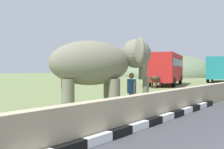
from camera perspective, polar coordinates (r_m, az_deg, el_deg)
striped_curb at (r=6.61m, az=-0.54°, el=-13.55°), size 16.20×0.20×0.24m
barrier_parapet at (r=8.60m, az=7.84°, el=-7.54°), size 28.00×0.36×1.00m
elephant at (r=9.84m, az=-2.86°, el=2.24°), size 3.92×3.69×3.01m
person_handler at (r=10.46m, az=4.41°, el=-3.63°), size 0.44×0.59×1.66m
bus_red at (r=29.33m, az=12.16°, el=1.67°), size 9.16×4.90×3.50m
bus_teal at (r=39.83m, az=22.76°, el=1.46°), size 9.04×4.14×3.50m
cow_near at (r=24.81m, az=9.75°, el=-1.02°), size 1.90×0.67×1.23m
hill_east at (r=66.77m, az=13.01°, el=-0.44°), size 28.99×23.19×11.05m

